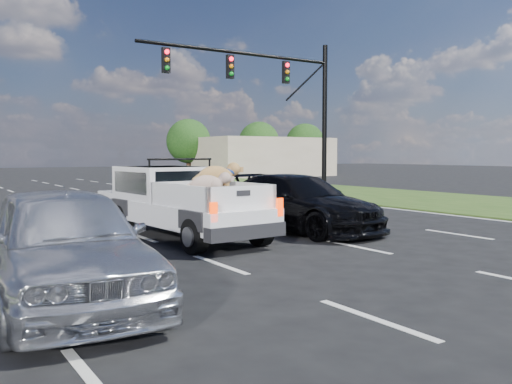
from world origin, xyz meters
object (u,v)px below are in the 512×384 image
at_px(silver_sedan, 64,244).
at_px(pickup_truck, 182,201).
at_px(traffic_signal, 282,92).
at_px(black_coupe, 298,203).

bearing_deg(silver_sedan, pickup_truck, 52.61).
bearing_deg(pickup_truck, traffic_signal, 37.38).
xyz_separation_m(pickup_truck, silver_sedan, (-3.86, -4.47, -0.09)).
relative_size(traffic_signal, pickup_truck, 1.70).
bearing_deg(pickup_truck, black_coupe, -13.79).
relative_size(pickup_truck, silver_sedan, 1.11).
distance_m(silver_sedan, black_coupe, 8.03).
distance_m(pickup_truck, silver_sedan, 5.90).
bearing_deg(traffic_signal, black_coupe, -122.91).
relative_size(silver_sedan, black_coupe, 0.93).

